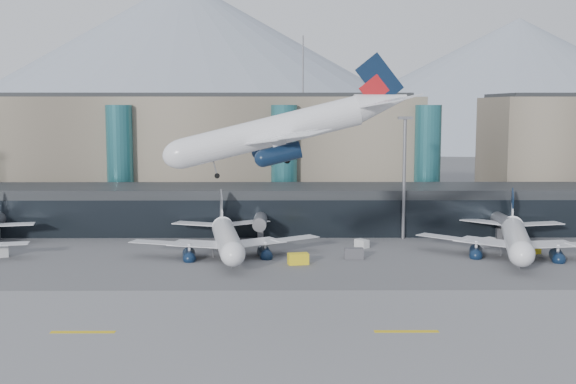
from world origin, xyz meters
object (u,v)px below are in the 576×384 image
Objects in this scene: veh_b at (232,247)px; veh_c at (354,253)px; veh_d at (487,242)px; veh_h at (298,259)px; hero_jet at (295,120)px; veh_g at (362,244)px; lightmast_mid at (404,170)px; veh_e at (533,250)px; jet_parked_right at (516,229)px; jet_parked_mid at (226,230)px.

veh_b is 0.77× the size of veh_c.
veh_d is (27.41, 10.70, -0.06)m from veh_c.
hero_jet is at bearing -103.18° from veh_h.
veh_h is (-12.89, -15.11, 0.19)m from veh_g.
lightmast_mid is 30.42m from veh_e.
veh_b is at bearing 162.63° from veh_c.
jet_parked_right reaches higher than veh_h.
veh_h is at bearing 83.89° from hero_jet.
lightmast_mid is 60.84m from hero_jet.
hero_jet is at bearing -163.43° from veh_e.
veh_d is at bearing 45.60° from hero_jet.
lightmast_mid is 7.39× the size of veh_c.
jet_parked_mid is 24.42m from veh_c.
jet_parked_mid is (-36.06, -15.49, -9.85)m from lightmast_mid.
veh_c is at bearing 173.67° from veh_d.
veh_c reaches higher than veh_e.
jet_parked_right is 29.20m from veh_g.
hero_jet is at bearing 147.09° from jet_parked_right.
veh_b is 50.44m from veh_d.
veh_b is at bearing 100.56° from jet_parked_right.
veh_e is (22.05, -15.87, -13.68)m from lightmast_mid.
lightmast_mid is at bearing 63.52° from jet_parked_right.
veh_b is at bearing 155.99° from veh_d.
veh_e is (34.36, 3.99, -0.23)m from veh_c.
veh_g is (25.51, 2.80, 0.02)m from veh_b.
jet_parked_mid is at bearing 155.77° from veh_e.
jet_parked_right is 14.91× the size of veh_e.
veh_g is at bearing 91.55° from jet_parked_right.
veh_d is 1.17× the size of veh_g.
jet_parked_mid reaches higher than veh_d.
jet_parked_right is 31.25m from veh_c.
jet_parked_right is 14.43× the size of veh_b.
lightmast_mid reaches higher than veh_g.
jet_parked_mid is 14.39× the size of veh_e.
jet_parked_right reaches higher than veh_e.
veh_g is at bearing 76.66° from veh_c.
veh_c is 1.34× the size of veh_e.
veh_g is (-31.78, 6.30, 0.06)m from veh_e.
jet_parked_mid is (-12.37, 39.35, -21.37)m from hero_jet.
lightmast_mid is 0.75× the size of hero_jet.
veh_c is 29.43m from veh_d.
jet_parked_mid is at bearing 170.32° from veh_c.
veh_d is at bearing 40.62° from jet_parked_right.
jet_parked_mid reaches higher than veh_g.
lightmast_mid is 40.47m from jet_parked_mid.
veh_d is (50.33, 3.20, 0.13)m from veh_b.
jet_parked_right reaches higher than veh_c.
lightmast_mid is 22.24m from veh_d.
veh_b reaches higher than veh_e.
hero_jet is 53.64m from veh_g.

